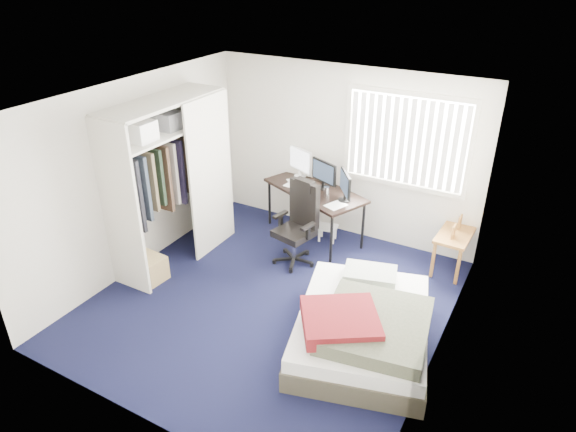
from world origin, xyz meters
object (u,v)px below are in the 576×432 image
(office_chair, at_px, (298,231))
(nightstand, at_px, (456,236))
(desk, at_px, (316,187))
(bed, at_px, (363,326))

(office_chair, relative_size, nightstand, 1.43)
(desk, distance_m, bed, 2.54)
(office_chair, distance_m, bed, 1.89)
(office_chair, bearing_deg, bed, -39.91)
(office_chair, relative_size, bed, 0.55)
(bed, bearing_deg, office_chair, 140.09)
(bed, bearing_deg, desk, 128.21)
(nightstand, distance_m, bed, 2.12)
(desk, bearing_deg, office_chair, -82.53)
(office_chair, height_order, bed, office_chair)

